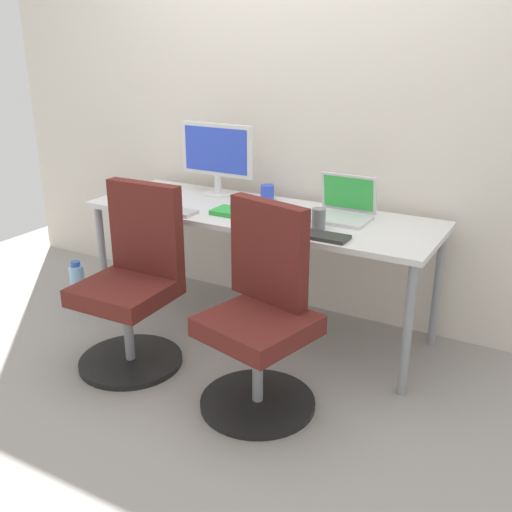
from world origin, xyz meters
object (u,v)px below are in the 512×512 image
at_px(office_chair_left, 134,286).
at_px(desktop_monitor, 217,154).
at_px(open_laptop, 343,208).
at_px(office_chair_right, 261,318).
at_px(coffee_mug, 267,193).
at_px(water_bottle_on_floor, 78,286).

relative_size(office_chair_left, desktop_monitor, 1.96).
xyz_separation_m(office_chair_left, desktop_monitor, (-0.02, 0.85, 0.54)).
relative_size(desktop_monitor, open_laptop, 1.55).
bearing_deg(office_chair_right, open_laptop, 84.34).
distance_m(open_laptop, coffee_mug, 0.54).
height_order(water_bottle_on_floor, open_laptop, open_laptop).
distance_m(office_chair_left, coffee_mug, 0.99).
bearing_deg(coffee_mug, water_bottle_on_floor, -151.73).
height_order(office_chair_right, coffee_mug, office_chair_right).
bearing_deg(open_laptop, water_bottle_on_floor, -164.41).
bearing_deg(office_chair_left, open_laptop, 42.39).
height_order(office_chair_right, open_laptop, office_chair_right).
xyz_separation_m(open_laptop, coffee_mug, (-0.53, 0.12, -0.01)).
bearing_deg(coffee_mug, open_laptop, -13.38).
bearing_deg(desktop_monitor, coffee_mug, 6.03).
bearing_deg(office_chair_right, office_chair_left, 179.86).
distance_m(office_chair_right, water_bottle_on_floor, 1.56).
xyz_separation_m(office_chair_right, open_laptop, (0.08, 0.76, 0.34)).
xyz_separation_m(office_chair_right, desktop_monitor, (-0.78, 0.85, 0.54)).
bearing_deg(desktop_monitor, open_laptop, -6.06).
distance_m(office_chair_left, desktop_monitor, 1.00).
bearing_deg(water_bottle_on_floor, open_laptop, 15.59).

